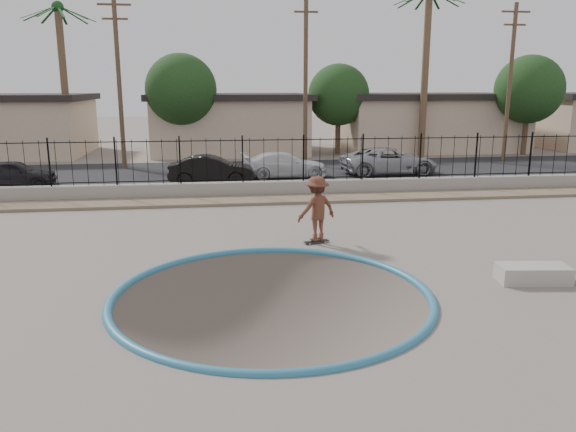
{
  "coord_description": "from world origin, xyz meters",
  "views": [
    {
      "loc": [
        -1.17,
        -12.4,
        4.47
      ],
      "look_at": [
        0.75,
        2.0,
        1.07
      ],
      "focal_mm": 35.0,
      "sensor_mm": 36.0,
      "label": 1
    }
  ],
  "objects_px": {
    "concrete_ledge": "(533,274)",
    "car_d": "(390,161)",
    "car_a": "(13,174)",
    "skateboard": "(316,241)",
    "skater": "(317,212)",
    "car_c": "(285,165)",
    "car_b": "(212,170)"
  },
  "relations": [
    {
      "from": "skateboard",
      "to": "car_d",
      "type": "bearing_deg",
      "value": 46.32
    },
    {
      "from": "concrete_ledge",
      "to": "car_d",
      "type": "xyz_separation_m",
      "value": [
        1.58,
        15.9,
        0.51
      ]
    },
    {
      "from": "skateboard",
      "to": "car_c",
      "type": "height_order",
      "value": "car_c"
    },
    {
      "from": "car_a",
      "to": "car_d",
      "type": "height_order",
      "value": "car_d"
    },
    {
      "from": "concrete_ledge",
      "to": "car_c",
      "type": "bearing_deg",
      "value": 103.7
    },
    {
      "from": "skater",
      "to": "concrete_ledge",
      "type": "bearing_deg",
      "value": 115.57
    },
    {
      "from": "skater",
      "to": "concrete_ledge",
      "type": "distance_m",
      "value": 5.92
    },
    {
      "from": "concrete_ledge",
      "to": "car_b",
      "type": "height_order",
      "value": "car_b"
    },
    {
      "from": "car_a",
      "to": "car_c",
      "type": "distance_m",
      "value": 12.33
    },
    {
      "from": "car_c",
      "to": "car_d",
      "type": "height_order",
      "value": "car_d"
    },
    {
      "from": "car_a",
      "to": "skateboard",
      "type": "bearing_deg",
      "value": -135.98
    },
    {
      "from": "skateboard",
      "to": "car_a",
      "type": "height_order",
      "value": "car_a"
    },
    {
      "from": "car_b",
      "to": "car_d",
      "type": "distance_m",
      "value": 9.1
    },
    {
      "from": "car_a",
      "to": "car_d",
      "type": "relative_size",
      "value": 0.73
    },
    {
      "from": "skateboard",
      "to": "skater",
      "type": "bearing_deg",
      "value": 0.0
    },
    {
      "from": "skater",
      "to": "car_c",
      "type": "distance_m",
      "value": 11.78
    },
    {
      "from": "concrete_ledge",
      "to": "car_b",
      "type": "relative_size",
      "value": 0.41
    },
    {
      "from": "concrete_ledge",
      "to": "car_c",
      "type": "xyz_separation_m",
      "value": [
        -3.82,
        15.67,
        0.45
      ]
    },
    {
      "from": "skater",
      "to": "skateboard",
      "type": "distance_m",
      "value": 0.88
    },
    {
      "from": "car_c",
      "to": "skater",
      "type": "bearing_deg",
      "value": 173.06
    },
    {
      "from": "skater",
      "to": "car_c",
      "type": "bearing_deg",
      "value": -115.56
    },
    {
      "from": "skater",
      "to": "car_a",
      "type": "xyz_separation_m",
      "value": [
        -11.71,
        10.61,
        -0.29
      ]
    },
    {
      "from": "car_a",
      "to": "car_b",
      "type": "distance_m",
      "value": 8.73
    },
    {
      "from": "concrete_ledge",
      "to": "car_d",
      "type": "relative_size",
      "value": 0.33
    },
    {
      "from": "car_b",
      "to": "car_d",
      "type": "relative_size",
      "value": 0.79
    },
    {
      "from": "car_b",
      "to": "car_d",
      "type": "bearing_deg",
      "value": -76.43
    },
    {
      "from": "car_b",
      "to": "skater",
      "type": "bearing_deg",
      "value": -160.55
    },
    {
      "from": "skater",
      "to": "car_a",
      "type": "bearing_deg",
      "value": -64.96
    },
    {
      "from": "skater",
      "to": "car_c",
      "type": "xyz_separation_m",
      "value": [
        0.57,
        11.77,
        -0.28
      ]
    },
    {
      "from": "car_a",
      "to": "car_b",
      "type": "relative_size",
      "value": 0.92
    },
    {
      "from": "skater",
      "to": "car_b",
      "type": "xyz_separation_m",
      "value": [
        -2.99,
        10.4,
        -0.26
      ]
    },
    {
      "from": "skateboard",
      "to": "car_b",
      "type": "height_order",
      "value": "car_b"
    }
  ]
}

